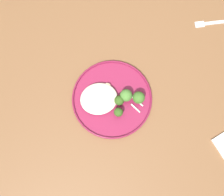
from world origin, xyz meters
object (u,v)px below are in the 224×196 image
Objects in this scene: seared_scallop_center_golden at (85,100)px; broccoli_floret_split_head at (139,98)px; dinner_fork at (216,23)px; broccoli_floret_right_tilted at (117,112)px; broccoli_floret_center_pile at (126,95)px; broccoli_floret_rear_charred at (119,100)px; seared_scallop_right_edge at (107,86)px; seared_scallop_left_edge at (98,102)px; dinner_plate at (112,99)px; seared_scallop_half_hidden at (97,109)px.

broccoli_floret_split_head is at bearing 170.71° from seared_scallop_center_golden.
dinner_fork is at bearing -158.60° from seared_scallop_center_golden.
dinner_fork is at bearing -147.73° from broccoli_floret_right_tilted.
broccoli_floret_center_pile is at bearing -127.57° from broccoli_floret_right_tilted.
broccoli_floret_center_pile reaches higher than broccoli_floret_rear_charred.
seared_scallop_right_edge is (-0.09, -0.04, -0.00)m from seared_scallop_center_golden.
broccoli_floret_split_head is (-0.10, 0.07, 0.03)m from seared_scallop_right_edge.
dinner_fork is (-0.45, -0.28, -0.03)m from broccoli_floret_right_tilted.
broccoli_floret_rear_charred reaches higher than seared_scallop_left_edge.
seared_scallop_right_edge is at bearing -80.53° from broccoli_floret_right_tilted.
seared_scallop_left_edge is 0.08m from broccoli_floret_right_tilted.
broccoli_floret_rear_charred is (-0.12, 0.03, 0.02)m from seared_scallop_center_golden.
seared_scallop_right_edge is 0.08m from broccoli_floret_center_pile.
dinner_plate is at bearing -13.30° from broccoli_floret_split_head.
broccoli_floret_center_pile is at bearing 138.60° from seared_scallop_right_edge.
dinner_plate is 10.35× the size of seared_scallop_half_hidden.
dinner_plate is 1.55× the size of dinner_fork.
seared_scallop_half_hidden reaches higher than dinner_fork.
broccoli_floret_center_pile is at bearing -166.79° from seared_scallop_half_hidden.
broccoli_floret_center_pile is 1.15× the size of broccoli_floret_rear_charred.
broccoli_floret_right_tilted is at bearing 98.80° from dinner_plate.
broccoli_floret_center_pile is 0.04m from broccoli_floret_split_head.
broccoli_floret_split_head is (-0.04, 0.02, 0.00)m from broccoli_floret_center_pile.
seared_scallop_left_edge is 0.05m from seared_scallop_center_golden.
seared_scallop_right_edge is (-0.05, -0.08, -0.00)m from seared_scallop_half_hidden.
broccoli_floret_center_pile is 1.30× the size of broccoli_floret_right_tilted.
seared_scallop_center_golden is 0.05m from seared_scallop_half_hidden.
broccoli_floret_split_head reaches higher than broccoli_floret_rear_charred.
seared_scallop_center_golden is (0.10, -0.01, 0.01)m from dinner_plate.
broccoli_floret_right_tilted is at bearing 23.86° from broccoli_floret_split_head.
seared_scallop_right_edge is 0.07m from broccoli_floret_rear_charred.
dinner_fork is at bearing -150.50° from broccoli_floret_center_pile.
seared_scallop_center_golden is at bearing -12.67° from broccoli_floret_rear_charred.
broccoli_floret_split_head is 0.07m from broccoli_floret_rear_charred.
seared_scallop_left_edge is 0.50× the size of broccoli_floret_center_pile.
seared_scallop_half_hidden is 0.07m from broccoli_floret_right_tilted.
seared_scallop_center_golden is 0.19m from broccoli_floret_split_head.
broccoli_floret_rear_charred is at bearing -171.12° from seared_scallop_half_hidden.
broccoli_floret_split_head is at bearing 145.71° from seared_scallop_right_edge.
broccoli_floret_rear_charred reaches higher than dinner_plate.
broccoli_floret_split_head reaches higher than seared_scallop_left_edge.
broccoli_floret_split_head is (-0.09, 0.02, 0.04)m from dinner_plate.
broccoli_floret_split_head reaches higher than seared_scallop_center_golden.
broccoli_floret_center_pile is (-0.15, 0.01, 0.02)m from seared_scallop_center_golden.
broccoli_floret_center_pile is 0.30× the size of dinner_fork.
dinner_fork is (-0.46, -0.23, -0.01)m from dinner_plate.
seared_scallop_left_edge is 1.01× the size of seared_scallop_half_hidden.
broccoli_floret_split_head is (-0.15, -0.01, 0.03)m from seared_scallop_half_hidden.
dinner_plate is at bearing -152.88° from seared_scallop_half_hidden.
seared_scallop_center_golden is 1.16× the size of seared_scallop_right_edge.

